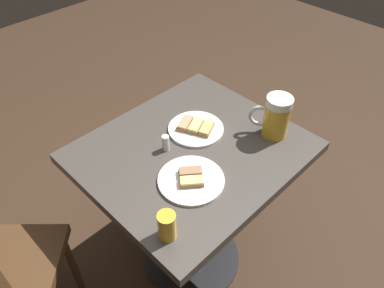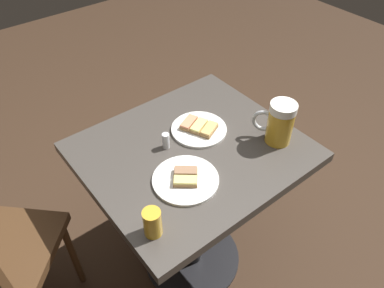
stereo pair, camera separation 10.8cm
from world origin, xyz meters
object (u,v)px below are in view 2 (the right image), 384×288
at_px(plate_near, 199,128).
at_px(beer_glass_small, 152,223).
at_px(salt_shaker, 166,141).
at_px(beer_mug, 279,123).
at_px(plate_far, 186,179).

height_order(plate_near, beer_glass_small, beer_glass_small).
bearing_deg(salt_shaker, plate_near, -90.34).
xyz_separation_m(plate_near, beer_mug, (-0.21, -0.18, 0.07)).
xyz_separation_m(plate_near, salt_shaker, (0.00, 0.15, 0.02)).
relative_size(plate_near, plate_far, 0.96).
bearing_deg(beer_mug, plate_near, 40.70).
relative_size(plate_near, beer_glass_small, 2.28).
relative_size(plate_far, beer_mug, 1.35).
xyz_separation_m(plate_far, beer_mug, (-0.05, -0.37, 0.07)).
bearing_deg(salt_shaker, beer_mug, -122.87).
distance_m(plate_far, beer_mug, 0.38).
bearing_deg(plate_near, salt_shaker, 89.66).
bearing_deg(plate_near, plate_far, 131.09).
bearing_deg(beer_mug, plate_far, 82.98).
bearing_deg(plate_far, salt_shaker, -14.58).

